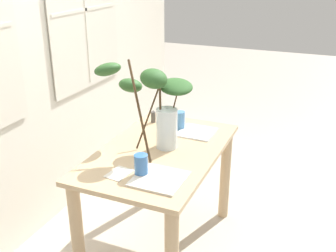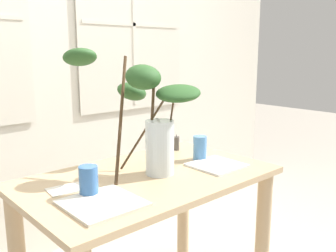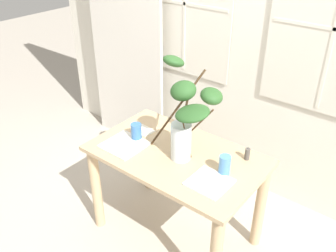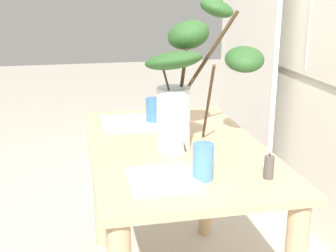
# 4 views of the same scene
# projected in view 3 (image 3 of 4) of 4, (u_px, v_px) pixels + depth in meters

# --- Properties ---
(ground) EXTENTS (14.00, 14.00, 0.00)m
(ground) POSITION_uv_depth(u_px,v_px,m) (175.00, 232.00, 2.91)
(ground) COLOR #B7AD9E
(back_wall_with_windows) EXTENTS (4.38, 0.14, 2.94)m
(back_wall_with_windows) POSITION_uv_depth(u_px,v_px,m) (255.00, 20.00, 2.83)
(back_wall_with_windows) COLOR silver
(back_wall_with_windows) RESTS_ON ground
(curtain_sheer_side) EXTENTS (0.90, 0.03, 2.48)m
(curtain_sheer_side) POSITION_uv_depth(u_px,v_px,m) (124.00, 27.00, 3.49)
(curtain_sheer_side) COLOR silver
(curtain_sheer_side) RESTS_ON ground
(dining_table) EXTENTS (1.19, 0.72, 0.76)m
(dining_table) POSITION_uv_depth(u_px,v_px,m) (176.00, 173.00, 2.61)
(dining_table) COLOR tan
(dining_table) RESTS_ON ground
(vase_with_branches) EXTENTS (0.60, 0.52, 0.62)m
(vase_with_branches) POSITION_uv_depth(u_px,v_px,m) (187.00, 113.00, 2.38)
(vase_with_branches) COLOR silver
(vase_with_branches) RESTS_ON dining_table
(drinking_glass_blue_left) EXTENTS (0.08, 0.08, 0.12)m
(drinking_glass_blue_left) POSITION_uv_depth(u_px,v_px,m) (136.00, 132.00, 2.66)
(drinking_glass_blue_left) COLOR #386BAD
(drinking_glass_blue_left) RESTS_ON dining_table
(drinking_glass_blue_right) EXTENTS (0.07, 0.07, 0.13)m
(drinking_glass_blue_right) POSITION_uv_depth(u_px,v_px,m) (225.00, 165.00, 2.30)
(drinking_glass_blue_right) COLOR #4C84BC
(drinking_glass_blue_right) RESTS_ON dining_table
(plate_square_left) EXTENTS (0.28, 0.28, 0.01)m
(plate_square_left) POSITION_uv_depth(u_px,v_px,m) (124.00, 145.00, 2.61)
(plate_square_left) COLOR silver
(plate_square_left) RESTS_ON dining_table
(plate_square_right) EXTENTS (0.24, 0.24, 0.01)m
(plate_square_right) POSITION_uv_depth(u_px,v_px,m) (209.00, 182.00, 2.25)
(plate_square_right) COLOR white
(plate_square_right) RESTS_ON dining_table
(napkin_folded) EXTENTS (0.16, 0.13, 0.00)m
(napkin_folded) POSITION_uv_depth(u_px,v_px,m) (144.00, 130.00, 2.79)
(napkin_folded) COLOR silver
(napkin_folded) RESTS_ON dining_table
(pillar_candle) EXTENTS (0.03, 0.03, 0.09)m
(pillar_candle) POSITION_uv_depth(u_px,v_px,m) (247.00, 154.00, 2.45)
(pillar_candle) COLOR #514C47
(pillar_candle) RESTS_ON dining_table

